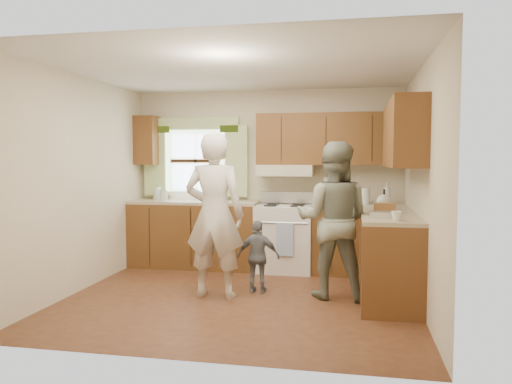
% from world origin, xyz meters
% --- Properties ---
extents(room, '(3.80, 3.80, 3.80)m').
position_xyz_m(room, '(0.00, 0.00, 1.25)').
color(room, '#4D2718').
rests_on(room, ground).
extents(kitchen_fixtures, '(3.80, 2.25, 2.15)m').
position_xyz_m(kitchen_fixtures, '(0.61, 1.08, 0.84)').
color(kitchen_fixtures, '#472A0F').
rests_on(kitchen_fixtures, ground).
extents(stove, '(0.76, 0.67, 1.07)m').
position_xyz_m(stove, '(0.30, 1.44, 0.47)').
color(stove, silver).
rests_on(stove, ground).
extents(woman_left, '(0.69, 0.46, 1.84)m').
position_xyz_m(woman_left, '(-0.29, 0.01, 0.92)').
color(woman_left, silver).
rests_on(woman_left, ground).
extents(woman_right, '(0.89, 0.72, 1.73)m').
position_xyz_m(woman_right, '(1.00, 0.25, 0.86)').
color(woman_right, '#213924').
rests_on(woman_right, ground).
extents(child, '(0.49, 0.21, 0.84)m').
position_xyz_m(child, '(0.15, 0.26, 0.42)').
color(child, slate).
rests_on(child, ground).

